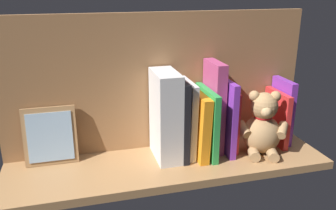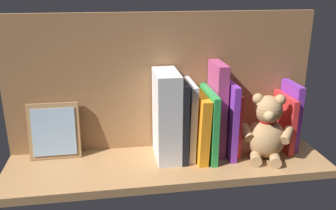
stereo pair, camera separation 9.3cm
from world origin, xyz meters
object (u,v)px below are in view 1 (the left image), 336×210
(teddy_bear, at_px, (262,126))
(dictionary_thick_white, at_px, (164,116))
(book_0, at_px, (282,111))
(picture_frame_leaning, at_px, (50,136))

(teddy_bear, bearing_deg, dictionary_thick_white, 8.84)
(book_0, distance_m, teddy_bear, 0.12)
(picture_frame_leaning, bearing_deg, dictionary_thick_white, 171.26)
(teddy_bear, relative_size, dictionary_thick_white, 0.75)
(dictionary_thick_white, relative_size, picture_frame_leaning, 1.56)
(teddy_bear, xyz_separation_m, dictionary_thick_white, (0.27, -0.05, 0.04))
(picture_frame_leaning, bearing_deg, teddy_bear, 170.83)
(dictionary_thick_white, bearing_deg, teddy_bear, 170.37)
(teddy_bear, bearing_deg, picture_frame_leaning, 9.31)
(dictionary_thick_white, distance_m, picture_frame_leaning, 0.30)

